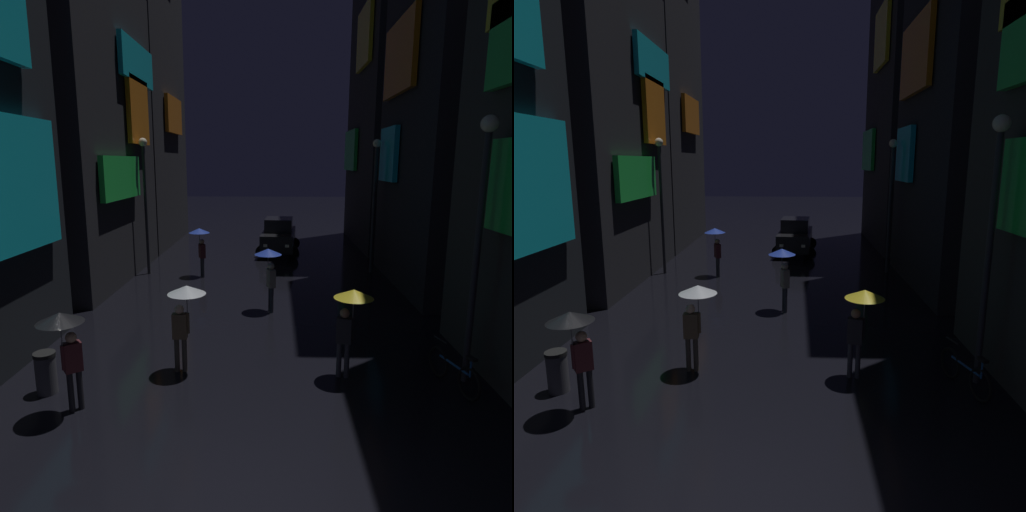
# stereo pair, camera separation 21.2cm
# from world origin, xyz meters

# --- Properties ---
(building_left_mid) EXTENTS (4.25, 8.79, 12.34)m
(building_left_mid) POSITION_xyz_m (-7.48, 13.40, 6.18)
(building_left_mid) COLOR #232328
(building_left_mid) RESTS_ON ground
(building_left_far) EXTENTS (4.25, 8.35, 22.43)m
(building_left_far) POSITION_xyz_m (-7.49, 22.18, 11.22)
(building_left_far) COLOR #232328
(building_left_far) RESTS_ON ground
(building_right_mid) EXTENTS (4.25, 7.60, 19.28)m
(building_right_mid) POSITION_xyz_m (7.48, 12.80, 9.64)
(building_right_mid) COLOR black
(building_right_mid) RESTS_ON ground
(building_right_far) EXTENTS (4.25, 8.59, 22.76)m
(building_right_far) POSITION_xyz_m (7.49, 22.29, 11.37)
(building_right_far) COLOR #232328
(building_right_far) RESTS_ON ground
(pedestrian_far_right_black) EXTENTS (0.90, 0.90, 2.12)m
(pedestrian_far_right_black) POSITION_xyz_m (-3.44, 2.69, 1.67)
(pedestrian_far_right_black) COLOR black
(pedestrian_far_right_black) RESTS_ON ground
(pedestrian_foreground_right_blue) EXTENTS (0.90, 0.90, 2.12)m
(pedestrian_foreground_right_blue) POSITION_xyz_m (-2.59, 13.83, 1.67)
(pedestrian_foreground_right_blue) COLOR #2D2D38
(pedestrian_foreground_right_blue) RESTS_ON ground
(pedestrian_midstreet_left_yellow) EXTENTS (0.90, 0.90, 2.12)m
(pedestrian_midstreet_left_yellow) POSITION_xyz_m (2.35, 4.48, 1.67)
(pedestrian_midstreet_left_yellow) COLOR #2D2D38
(pedestrian_midstreet_left_yellow) RESTS_ON ground
(pedestrian_midstreet_centre_blue) EXTENTS (0.90, 0.90, 2.12)m
(pedestrian_midstreet_centre_blue) POSITION_xyz_m (0.44, 9.25, 1.67)
(pedestrian_midstreet_centre_blue) COLOR #2D2D38
(pedestrian_midstreet_centre_blue) RESTS_ON ground
(pedestrian_foreground_left_clear) EXTENTS (0.90, 0.90, 2.12)m
(pedestrian_foreground_left_clear) POSITION_xyz_m (-1.48, 4.64, 1.67)
(pedestrian_foreground_left_clear) COLOR #38332D
(pedestrian_foreground_left_clear) RESTS_ON ground
(bicycle_parked_at_storefront) EXTENTS (0.51, 1.78, 0.96)m
(bicycle_parked_at_storefront) POSITION_xyz_m (4.60, 4.05, 0.39)
(bicycle_parked_at_storefront) COLOR black
(bicycle_parked_at_storefront) RESTS_ON ground
(car_distant) EXTENTS (2.46, 4.25, 1.92)m
(car_distant) POSITION_xyz_m (0.86, 19.21, 0.93)
(car_distant) COLOR black
(car_distant) RESTS_ON ground
(streetlamp_left_far) EXTENTS (0.36, 0.36, 5.92)m
(streetlamp_left_far) POSITION_xyz_m (-5.00, 14.21, 3.67)
(streetlamp_left_far) COLOR #2D2D33
(streetlamp_left_far) RESTS_ON ground
(streetlamp_right_far) EXTENTS (0.36, 0.36, 5.88)m
(streetlamp_right_far) POSITION_xyz_m (5.00, 14.90, 3.65)
(streetlamp_right_far) COLOR #2D2D33
(streetlamp_right_far) RESTS_ON ground
(streetlamp_right_near) EXTENTS (0.36, 0.36, 5.88)m
(streetlamp_right_near) POSITION_xyz_m (5.00, 4.38, 3.65)
(streetlamp_right_near) COLOR #2D2D33
(streetlamp_right_near) RESTS_ON ground
(trash_bin) EXTENTS (0.46, 0.46, 0.93)m
(trash_bin) POSITION_xyz_m (-4.30, 3.46, 0.47)
(trash_bin) COLOR #3F3F47
(trash_bin) RESTS_ON ground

